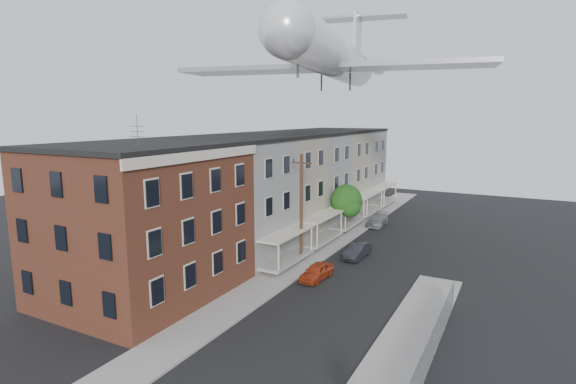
# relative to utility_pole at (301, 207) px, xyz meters

# --- Properties ---
(sidewalk_left) EXTENTS (3.00, 62.00, 0.12)m
(sidewalk_left) POSITION_rel_utility_pole_xyz_m (0.10, 6.00, -4.61)
(sidewalk_left) COLOR gray
(sidewalk_left) RESTS_ON ground
(sidewalk_right) EXTENTS (3.00, 26.00, 0.12)m
(sidewalk_right) POSITION_rel_utility_pole_xyz_m (11.10, -12.00, -4.61)
(sidewalk_right) COLOR gray
(sidewalk_right) RESTS_ON ground
(curb_left) EXTENTS (0.15, 62.00, 0.14)m
(curb_left) POSITION_rel_utility_pole_xyz_m (1.55, 6.00, -4.60)
(curb_left) COLOR gray
(curb_left) RESTS_ON ground
(curb_right) EXTENTS (0.15, 26.00, 0.14)m
(curb_right) POSITION_rel_utility_pole_xyz_m (9.65, -12.00, -4.60)
(curb_right) COLOR gray
(curb_right) RESTS_ON ground
(corner_building) EXTENTS (10.31, 12.30, 12.15)m
(corner_building) POSITION_rel_utility_pole_xyz_m (-6.40, -11.00, 0.49)
(corner_building) COLOR #391B12
(corner_building) RESTS_ON ground
(row_house_a) EXTENTS (11.98, 7.00, 10.30)m
(row_house_a) POSITION_rel_utility_pole_xyz_m (-6.36, -1.50, 0.45)
(row_house_a) COLOR slate
(row_house_a) RESTS_ON ground
(row_house_b) EXTENTS (11.98, 7.00, 10.30)m
(row_house_b) POSITION_rel_utility_pole_xyz_m (-6.36, 5.50, 0.45)
(row_house_b) COLOR gray
(row_house_b) RESTS_ON ground
(row_house_c) EXTENTS (11.98, 7.00, 10.30)m
(row_house_c) POSITION_rel_utility_pole_xyz_m (-6.36, 12.50, 0.45)
(row_house_c) COLOR slate
(row_house_c) RESTS_ON ground
(row_house_d) EXTENTS (11.98, 7.00, 10.30)m
(row_house_d) POSITION_rel_utility_pole_xyz_m (-6.36, 19.50, 0.45)
(row_house_d) COLOR gray
(row_house_d) RESTS_ON ground
(row_house_e) EXTENTS (11.98, 7.00, 10.30)m
(row_house_e) POSITION_rel_utility_pole_xyz_m (-6.36, 26.50, 0.45)
(row_house_e) COLOR slate
(row_house_e) RESTS_ON ground
(chainlink_fence) EXTENTS (0.06, 18.06, 1.90)m
(chainlink_fence) POSITION_rel_utility_pole_xyz_m (12.60, -13.00, -3.68)
(chainlink_fence) COLOR gray
(chainlink_fence) RESTS_ON ground
(utility_pole) EXTENTS (1.80, 0.26, 9.00)m
(utility_pole) POSITION_rel_utility_pole_xyz_m (0.00, 0.00, 0.00)
(utility_pole) COLOR black
(utility_pole) RESTS_ON ground
(street_tree) EXTENTS (3.22, 3.20, 5.20)m
(street_tree) POSITION_rel_utility_pole_xyz_m (0.33, 9.92, -1.22)
(street_tree) COLOR black
(street_tree) RESTS_ON ground
(car_near) EXTENTS (1.69, 3.63, 1.20)m
(car_near) POSITION_rel_utility_pole_xyz_m (2.84, -3.13, -4.07)
(car_near) COLOR #A83415
(car_near) RESTS_ON ground
(car_mid) EXTENTS (1.49, 3.90, 1.27)m
(car_mid) POSITION_rel_utility_pole_xyz_m (3.80, 3.21, -4.04)
(car_mid) COLOR black
(car_mid) RESTS_ON ground
(car_far) EXTENTS (1.84, 4.35, 1.25)m
(car_far) POSITION_rel_utility_pole_xyz_m (2.00, 15.15, -4.05)
(car_far) COLOR slate
(car_far) RESTS_ON ground
(airplane) EXTENTS (27.66, 31.60, 9.08)m
(airplane) POSITION_rel_utility_pole_xyz_m (-0.25, 7.43, 12.69)
(airplane) COLOR silver
(airplane) RESTS_ON ground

